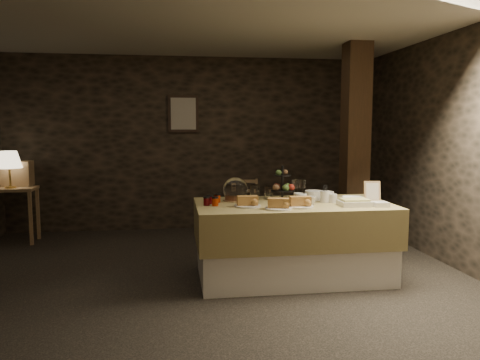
{
  "coord_description": "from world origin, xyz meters",
  "views": [
    {
      "loc": [
        -0.3,
        -4.63,
        1.55
      ],
      "look_at": [
        0.38,
        0.2,
        1.0
      ],
      "focal_mm": 35.0,
      "sensor_mm": 36.0,
      "label": 1
    }
  ],
  "objects": [
    {
      "name": "chair",
      "position": [
        0.72,
        1.97,
        0.35
      ],
      "size": [
        0.41,
        0.39,
        0.62
      ],
      "rotation": [
        0.0,
        0.0,
        -0.1
      ],
      "color": "#947149",
      "rests_on": "ground_plane"
    },
    {
      "name": "menu_frame",
      "position": [
        1.78,
        0.04,
        0.87
      ],
      "size": [
        0.18,
        0.1,
        0.22
      ],
      "primitive_type": "cube",
      "rotation": [
        -0.24,
        0.0,
        -0.2
      ],
      "color": "#947149",
      "rests_on": "buffet_table"
    },
    {
      "name": "table_lamp",
      "position": [
        -2.45,
        1.86,
        1.12
      ],
      "size": [
        0.33,
        0.33,
        0.49
      ],
      "color": "#BB923B",
      "rests_on": "console_table"
    },
    {
      "name": "cup_b",
      "position": [
        1.04,
        -0.19,
        0.82
      ],
      "size": [
        0.1,
        0.1,
        0.09
      ],
      "primitive_type": "imported",
      "rotation": [
        0.0,
        0.0,
        -0.05
      ],
      "color": "silver",
      "rests_on": "buffet_table"
    },
    {
      "name": "cup_a",
      "position": [
        0.98,
        -0.04,
        0.83
      ],
      "size": [
        0.14,
        0.14,
        0.1
      ],
      "primitive_type": "imported",
      "rotation": [
        0.0,
        0.0,
        0.21
      ],
      "color": "silver",
      "rests_on": "buffet_table"
    },
    {
      "name": "bread_platter_right",
      "position": [
        0.9,
        -0.3,
        0.82
      ],
      "size": [
        0.26,
        0.26,
        0.11
      ],
      "color": "silver",
      "rests_on": "buffet_table"
    },
    {
      "name": "plate_stack_a",
      "position": [
        1.16,
        0.11,
        0.83
      ],
      "size": [
        0.19,
        0.19,
        0.1
      ],
      "primitive_type": "cylinder",
      "color": "silver",
      "rests_on": "buffet_table"
    },
    {
      "name": "jam_jars",
      "position": [
        0.07,
        -0.02,
        0.82
      ],
      "size": [
        0.18,
        0.26,
        0.07
      ],
      "color": "#58080D",
      "rests_on": "buffet_table"
    },
    {
      "name": "cutlery_holder",
      "position": [
        1.23,
        -0.05,
        0.84
      ],
      "size": [
        0.1,
        0.1,
        0.12
      ],
      "primitive_type": "cylinder",
      "color": "silver",
      "rests_on": "buffet_table"
    },
    {
      "name": "storage_jar_a",
      "position": [
        0.54,
        0.22,
        0.86
      ],
      "size": [
        0.1,
        0.1,
        0.16
      ],
      "primitive_type": "cylinder",
      "color": "white",
      "rests_on": "buffet_table"
    },
    {
      "name": "storage_jar_b",
      "position": [
        0.7,
        0.24,
        0.85
      ],
      "size": [
        0.09,
        0.09,
        0.14
      ],
      "primitive_type": "cylinder",
      "color": "white",
      "rests_on": "buffet_table"
    },
    {
      "name": "cake_dome",
      "position": [
        0.33,
        0.18,
        0.89
      ],
      "size": [
        0.26,
        0.26,
        0.26
      ],
      "color": "#947149",
      "rests_on": "buffet_table"
    },
    {
      "name": "tart_dish",
      "position": [
        1.45,
        -0.3,
        0.81
      ],
      "size": [
        0.3,
        0.22,
        0.07
      ],
      "color": "silver",
      "rests_on": "buffet_table"
    },
    {
      "name": "plate_stack_b",
      "position": [
        1.29,
        0.13,
        0.82
      ],
      "size": [
        0.2,
        0.2,
        0.08
      ],
      "primitive_type": "cylinder",
      "color": "silver",
      "rests_on": "buffet_table"
    },
    {
      "name": "wine_rack",
      "position": [
        -2.45,
        2.09,
        0.92
      ],
      "size": [
        0.42,
        0.26,
        0.34
      ],
      "primitive_type": "cube",
      "color": "#947149",
      "rests_on": "console_table"
    },
    {
      "name": "fruit_stand",
      "position": [
        0.85,
        0.21,
        0.92
      ],
      "size": [
        0.26,
        0.26,
        0.36
      ],
      "rotation": [
        0.0,
        0.0,
        -0.16
      ],
      "color": "black",
      "rests_on": "buffet_table"
    },
    {
      "name": "square_dish",
      "position": [
        1.69,
        -0.37,
        0.8
      ],
      "size": [
        0.14,
        0.14,
        0.04
      ],
      "primitive_type": "cube",
      "color": "silver",
      "rests_on": "buffet_table"
    },
    {
      "name": "framed_picture",
      "position": [
        -0.15,
        2.47,
        1.75
      ],
      "size": [
        0.45,
        0.04,
        0.55
      ],
      "color": "#31221A",
      "rests_on": "room_shell"
    },
    {
      "name": "buffet_table",
      "position": [
        0.89,
        -0.05,
        0.45
      ],
      "size": [
        1.97,
        1.05,
        0.78
      ],
      "color": "white",
      "rests_on": "ground_plane"
    },
    {
      "name": "timber_column",
      "position": [
        1.99,
        1.06,
        1.3
      ],
      "size": [
        0.3,
        0.3,
        2.6
      ],
      "primitive_type": "cube",
      "color": "black",
      "rests_on": "ground_plane"
    },
    {
      "name": "bread_platter_left",
      "position": [
        0.4,
        -0.2,
        0.82
      ],
      "size": [
        0.26,
        0.26,
        0.11
      ],
      "color": "silver",
      "rests_on": "buffet_table"
    },
    {
      "name": "room_shell",
      "position": [
        0.0,
        0.0,
        1.56
      ],
      "size": [
        5.52,
        5.02,
        2.6
      ],
      "color": "black",
      "rests_on": "ground"
    },
    {
      "name": "mug_c",
      "position": [
        0.96,
        0.01,
        0.83
      ],
      "size": [
        0.09,
        0.09,
        0.09
      ],
      "primitive_type": "cylinder",
      "color": "silver",
      "rests_on": "buffet_table"
    },
    {
      "name": "ground_plane",
      "position": [
        0.0,
        0.0,
        0.0
      ],
      "size": [
        5.5,
        5.0,
        0.01
      ],
      "primitive_type": "cube",
      "color": "black",
      "rests_on": "ground"
    },
    {
      "name": "bread_platter_center",
      "position": [
        0.67,
        -0.38,
        0.82
      ],
      "size": [
        0.26,
        0.26,
        0.11
      ],
      "color": "silver",
      "rests_on": "buffet_table"
    },
    {
      "name": "mug_d",
      "position": [
        1.31,
        -0.08,
        0.83
      ],
      "size": [
        0.08,
        0.08,
        0.09
      ],
      "primitive_type": "cylinder",
      "color": "silver",
      "rests_on": "buffet_table"
    },
    {
      "name": "bowl",
      "position": [
        1.52,
        -0.08,
        0.81
      ],
      "size": [
        0.27,
        0.27,
        0.05
      ],
      "primitive_type": "imported",
      "rotation": [
        0.0,
        0.0,
        -0.24
      ],
      "color": "silver",
      "rests_on": "buffet_table"
    },
    {
      "name": "console_table",
      "position": [
        -2.5,
        1.91,
        0.62
      ],
      "size": [
        0.7,
        0.4,
        0.75
      ],
      "color": "#947149",
      "rests_on": "ground_plane"
    }
  ]
}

